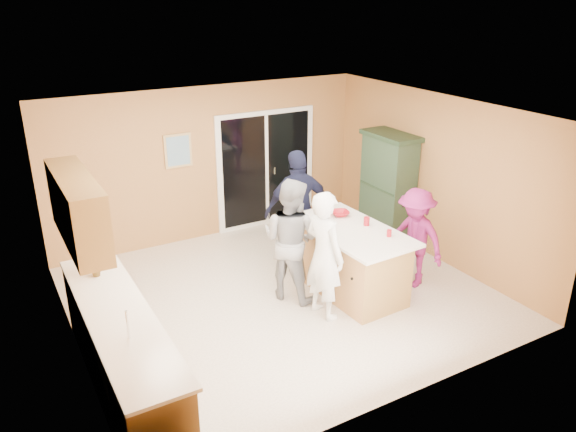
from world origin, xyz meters
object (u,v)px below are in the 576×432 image
kitchen_island (350,262)px  woman_white (324,255)px  woman_magenta (415,238)px  woman_grey (291,240)px  green_hutch (387,189)px  woman_navy (298,209)px

kitchen_island → woman_white: 0.85m
kitchen_island → woman_magenta: size_ratio=1.28×
woman_grey → green_hutch: bearing=-100.2°
kitchen_island → woman_navy: 1.22m
green_hutch → woman_magenta: bearing=-114.8°
woman_white → woman_magenta: size_ratio=1.18×
green_hutch → woman_white: (-2.25, -1.51, -0.05)m
woman_grey → woman_navy: size_ratio=0.94×
green_hutch → woman_grey: 2.54m
woman_navy → woman_magenta: size_ratio=1.25×
green_hutch → kitchen_island: bearing=-143.5°
woman_white → woman_navy: bearing=-27.0°
woman_navy → woman_magenta: woman_navy is taller
kitchen_island → green_hutch: 2.03m
woman_magenta → green_hutch: bearing=142.6°
woman_grey → woman_navy: bearing=-67.0°
woman_grey → woman_white: bearing=161.2°
woman_navy → woman_magenta: (1.11, -1.40, -0.18)m
kitchen_island → green_hutch: bearing=33.7°
kitchen_island → woman_white: bearing=-155.7°
woman_grey → woman_navy: 1.02m
green_hutch → woman_grey: bearing=-159.9°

